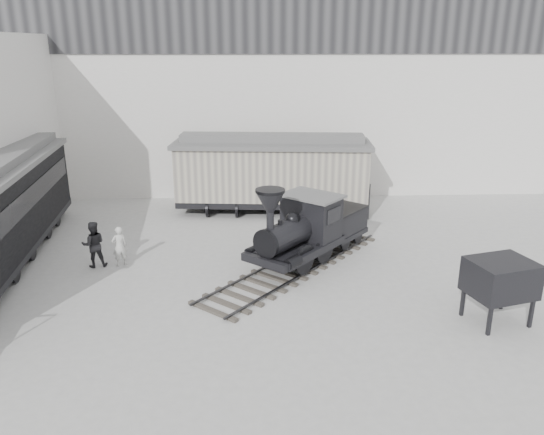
{
  "coord_description": "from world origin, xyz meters",
  "views": [
    {
      "loc": [
        -0.5,
        -15.99,
        8.52
      ],
      "look_at": [
        0.34,
        3.85,
        2.0
      ],
      "focal_mm": 35.0,
      "sensor_mm": 36.0,
      "label": 1
    }
  ],
  "objects_px": {
    "boxcar": "(272,172)",
    "visitor_b": "(94,244)",
    "visitor_a": "(120,246)",
    "locomotive": "(306,232)",
    "coal_hopper": "(500,283)"
  },
  "relations": [
    {
      "from": "locomotive",
      "to": "coal_hopper",
      "type": "distance_m",
      "value": 7.58
    },
    {
      "from": "boxcar",
      "to": "visitor_b",
      "type": "distance_m",
      "value": 10.29
    },
    {
      "from": "coal_hopper",
      "to": "visitor_b",
      "type": "bearing_deg",
      "value": 145.04
    },
    {
      "from": "boxcar",
      "to": "visitor_a",
      "type": "height_order",
      "value": "boxcar"
    },
    {
      "from": "locomotive",
      "to": "coal_hopper",
      "type": "height_order",
      "value": "locomotive"
    },
    {
      "from": "locomotive",
      "to": "boxcar",
      "type": "height_order",
      "value": "boxcar"
    },
    {
      "from": "coal_hopper",
      "to": "boxcar",
      "type": "bearing_deg",
      "value": 103.66
    },
    {
      "from": "locomotive",
      "to": "visitor_a",
      "type": "bearing_deg",
      "value": -139.56
    },
    {
      "from": "boxcar",
      "to": "coal_hopper",
      "type": "bearing_deg",
      "value": -56.21
    },
    {
      "from": "visitor_b",
      "to": "coal_hopper",
      "type": "relative_size",
      "value": 0.83
    },
    {
      "from": "locomotive",
      "to": "boxcar",
      "type": "bearing_deg",
      "value": 139.35
    },
    {
      "from": "boxcar",
      "to": "visitor_a",
      "type": "relative_size",
      "value": 6.28
    },
    {
      "from": "visitor_a",
      "to": "visitor_b",
      "type": "relative_size",
      "value": 0.87
    },
    {
      "from": "boxcar",
      "to": "visitor_a",
      "type": "bearing_deg",
      "value": -127.67
    },
    {
      "from": "visitor_a",
      "to": "visitor_b",
      "type": "distance_m",
      "value": 1.0
    }
  ]
}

